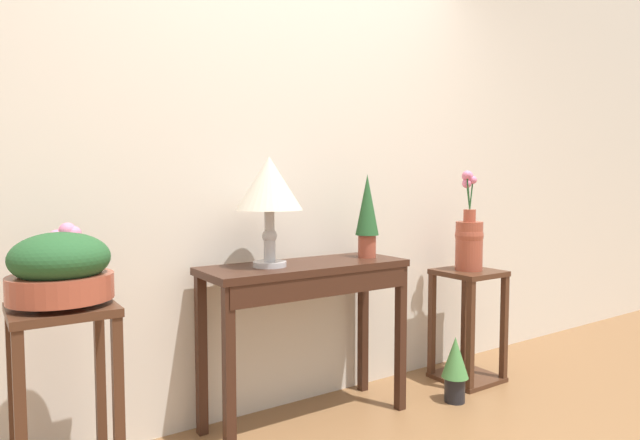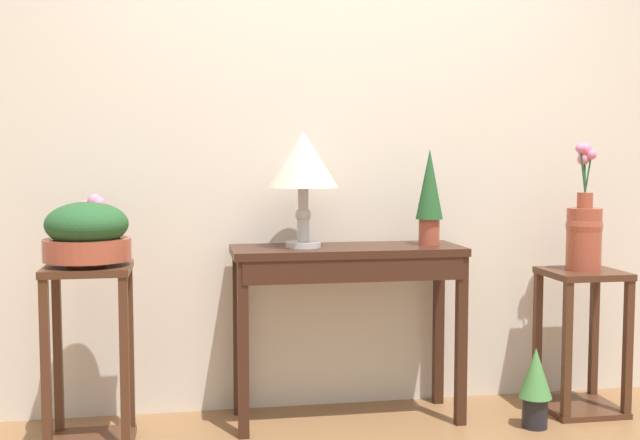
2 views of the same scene
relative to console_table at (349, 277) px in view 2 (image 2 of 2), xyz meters
The scene contains 9 objects.
back_wall_with_art 0.80m from the console_table, 90.67° to the left, with size 9.00×0.10×2.80m.
console_table is the anchor object (origin of this frame).
table_lamp 0.55m from the console_table, behind, with size 0.31×0.31×0.51m.
potted_plant_on_console 0.53m from the console_table, ahead, with size 0.12×0.12×0.44m.
pedestal_stand_left 1.15m from the console_table, behind, with size 0.34×0.34×0.76m.
planter_bowl_wide_left 1.14m from the console_table, behind, with size 0.35×0.35×0.29m.
pedestal_stand_right 1.16m from the console_table, ahead, with size 0.34×0.34×0.67m.
flower_vase_tall_right 1.13m from the console_table, ahead, with size 0.17×0.17×0.59m.
potted_plant_floor 0.95m from the console_table, 16.17° to the right, with size 0.14×0.14×0.36m.
Camera 2 is at (-0.72, -2.29, 1.19)m, focal length 43.72 mm.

